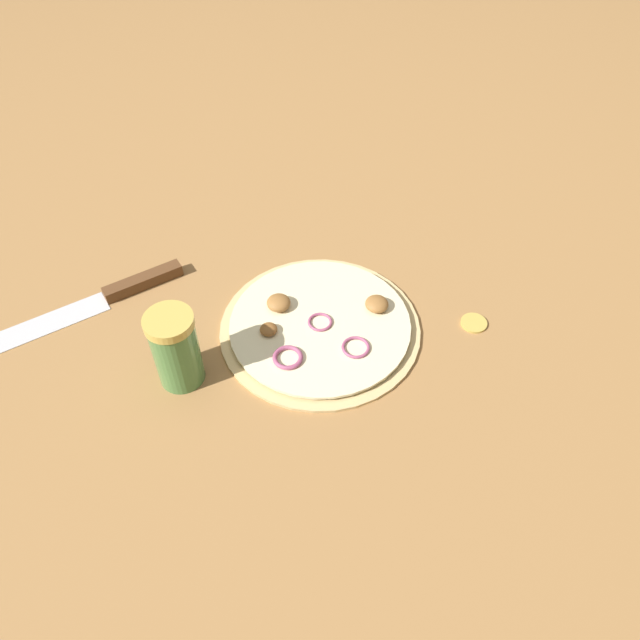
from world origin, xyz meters
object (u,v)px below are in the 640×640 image
pizza (320,326)px  spice_jar (176,349)px  loose_cap (474,322)px  knife (117,293)px

pizza → spice_jar: (-0.17, -0.09, 0.05)m
loose_cap → spice_jar: bearing=-163.5°
pizza → knife: pizza is taller
knife → spice_jar: 0.19m
knife → spice_jar: bearing=96.7°
knife → loose_cap: knife is taller
spice_jar → loose_cap: spice_jar is taller
knife → spice_jar: size_ratio=2.24×
knife → pizza: bearing=135.7°
knife → loose_cap: bearing=141.9°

